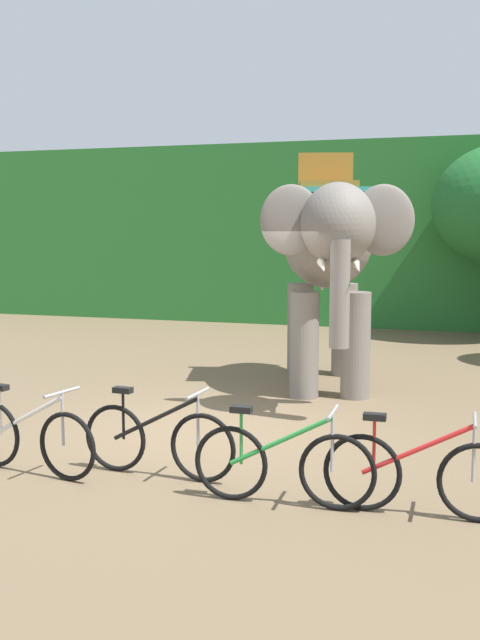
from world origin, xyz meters
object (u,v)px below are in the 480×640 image
bike_black (158,440)px  bike_green (283,464)px  bike_red (419,474)px  elephant (328,250)px  bike_white (29,437)px

bike_black → bike_green: 1.48m
bike_red → elephant: bearing=110.0°
bike_red → bike_white: bearing=-179.7°
elephant → bike_white: size_ratio=2.50×
bike_red → bike_green: bearing=-175.4°
bike_black → bike_red: size_ratio=1.00×
bike_white → bike_black: 1.35m
elephant → bike_green: elephant is taller
bike_white → bike_green: bearing=-1.6°
elephant → bike_black: (-0.80, -4.73, -1.82)m
bike_white → bike_green: (2.74, -0.08, 0.00)m
bike_black → bike_green: same height
bike_white → bike_green: same height
bike_black → bike_green: size_ratio=1.00×
elephant → bike_green: size_ratio=2.48×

